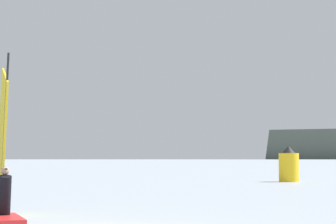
# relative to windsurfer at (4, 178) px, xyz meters

# --- Properties ---
(windsurfer) EXTENTS (2.74, 3.47, 4.51)m
(windsurfer) POSITION_rel_windsurfer_xyz_m (0.00, 0.00, 0.00)
(windsurfer) COLOR red
(windsurfer) RESTS_ON ground_plane
(channel_buoy) EXTENTS (1.38, 1.38, 2.46)m
(channel_buoy) POSITION_rel_windsurfer_xyz_m (2.08, 33.45, 0.03)
(channel_buoy) COLOR yellow
(channel_buoy) RESTS_ON ground_plane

